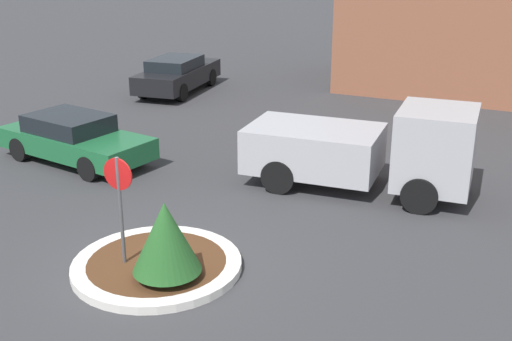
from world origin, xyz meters
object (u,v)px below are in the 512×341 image
stop_sign (120,195)px  parked_sedan_black (178,74)px  parked_sedan_green (74,138)px  utility_truck (367,149)px

stop_sign → parked_sedan_black: bearing=118.1°
parked_sedan_green → utility_truck: bearing=18.8°
utility_truck → parked_sedan_green: size_ratio=1.17×
utility_truck → parked_sedan_green: (-7.91, -1.38, -0.39)m
parked_sedan_green → parked_sedan_black: (-1.99, 8.56, 0.06)m
parked_sedan_green → parked_sedan_black: size_ratio=0.96×
parked_sedan_green → parked_sedan_black: bearing=112.0°
stop_sign → parked_sedan_green: size_ratio=0.47×
utility_truck → parked_sedan_green: 8.04m
stop_sign → parked_sedan_black: size_ratio=0.45×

